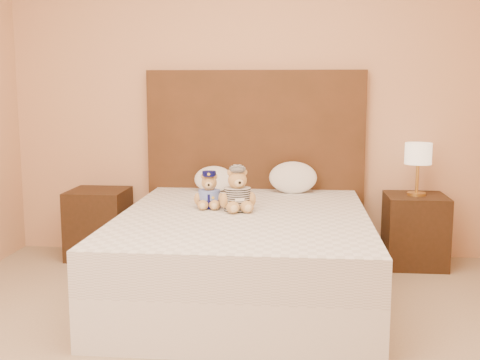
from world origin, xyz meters
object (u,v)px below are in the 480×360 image
at_px(lamp, 418,156).
at_px(pillow_left, 214,178).
at_px(nightstand_left, 99,223).
at_px(teddy_police, 209,190).
at_px(nightstand_right, 415,230).
at_px(pillow_right, 293,176).
at_px(bed, 244,254).
at_px(teddy_prisoner, 237,189).

distance_m(lamp, pillow_left, 1.58).
xyz_separation_m(nightstand_left, pillow_left, (0.94, 0.03, 0.38)).
xyz_separation_m(teddy_police, pillow_left, (-0.06, 0.67, -0.02)).
bearing_deg(lamp, nightstand_right, 0.00).
xyz_separation_m(teddy_police, pillow_right, (0.56, 0.67, 0.01)).
bearing_deg(teddy_police, lamp, 17.73).
bearing_deg(pillow_right, teddy_police, -130.03).
xyz_separation_m(bed, teddy_police, (-0.25, 0.16, 0.40)).
xyz_separation_m(teddy_police, teddy_prisoner, (0.20, -0.07, 0.02)).
relative_size(nightstand_left, pillow_right, 1.48).
xyz_separation_m(bed, pillow_left, (-0.31, 0.83, 0.38)).
bearing_deg(bed, pillow_left, 110.77).
distance_m(nightstand_left, lamp, 2.56).
distance_m(nightstand_right, pillow_left, 1.61).
distance_m(nightstand_right, pillow_right, 1.02).
xyz_separation_m(pillow_left, pillow_right, (0.62, 0.00, 0.02)).
bearing_deg(pillow_right, bed, -110.45).
xyz_separation_m(lamp, teddy_prisoner, (-1.30, -0.71, -0.16)).
relative_size(nightstand_right, pillow_right, 1.48).
relative_size(bed, pillow_left, 6.53).
distance_m(bed, nightstand_left, 1.48).
distance_m(bed, pillow_right, 0.97).
bearing_deg(bed, nightstand_right, 32.62).
relative_size(nightstand_right, lamp, 1.38).
height_order(teddy_prisoner, pillow_right, teddy_prisoner).
bearing_deg(teddy_prisoner, teddy_police, 142.52).
bearing_deg(teddy_prisoner, lamp, 11.74).
relative_size(lamp, teddy_prisoner, 1.40).
bearing_deg(lamp, teddy_prisoner, -151.31).
relative_size(teddy_police, teddy_prisoner, 0.87).
distance_m(bed, pillow_left, 0.97).
bearing_deg(pillow_left, pillow_right, 0.00).
relative_size(nightstand_left, teddy_police, 2.21).
height_order(nightstand_right, teddy_police, teddy_police).
distance_m(teddy_police, pillow_right, 0.87).
bearing_deg(lamp, pillow_right, 178.17).
height_order(bed, pillow_left, pillow_left).
xyz_separation_m(bed, teddy_prisoner, (-0.05, 0.09, 0.42)).
bearing_deg(teddy_prisoner, pillow_left, 92.64).
relative_size(nightstand_left, lamp, 1.38).
xyz_separation_m(bed, nightstand_left, (-1.25, 0.80, -0.00)).
height_order(bed, nightstand_left, same).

